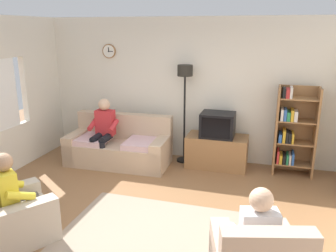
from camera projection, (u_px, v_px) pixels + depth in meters
The scene contains 12 objects.
ground_plane at pixel (140, 223), 4.56m from camera, with size 12.00×12.00×0.00m, color #8C603D.
back_wall_assembly at pixel (188, 89), 6.64m from camera, with size 6.20×0.17×2.70m.
couch at pixel (119, 147), 6.54m from camera, with size 1.93×0.94×0.90m.
tv_stand at pixel (217, 151), 6.37m from camera, with size 1.10×0.56×0.59m.
tv at pixel (218, 125), 6.21m from camera, with size 0.60×0.49×0.44m.
bookshelf at pixel (292, 130), 5.95m from camera, with size 0.68×0.36×1.55m.
floor_lamp at pixel (185, 87), 6.33m from camera, with size 0.28×0.28×1.85m.
armchair_near_window at pixel (10, 218), 4.14m from camera, with size 1.15×1.18×0.90m.
area_rug at pixel (151, 234), 4.32m from camera, with size 2.20×1.70×0.01m, color gray.
person_on_couch at pixel (103, 128), 6.40m from camera, with size 0.52×0.54×1.24m.
person_in_left_armchair at pixel (15, 192), 4.11m from camera, with size 0.61×0.64×1.12m.
person_in_right_armchair at pixel (256, 234), 3.28m from camera, with size 0.58×0.60×1.12m.
Camera 1 is at (1.50, -3.76, 2.49)m, focal length 36.88 mm.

